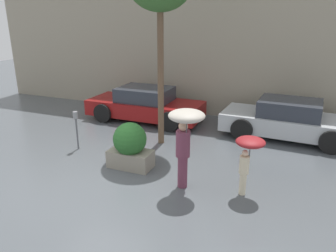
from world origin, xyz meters
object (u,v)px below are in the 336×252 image
object	(u,v)px
person_adult	(185,131)
parked_car_far	(288,120)
person_child	(248,151)
planter_box	(130,146)
parking_meter	(76,122)
parked_car_near	(145,105)

from	to	relation	value
person_adult	parked_car_far	distance (m)	4.91
person_adult	person_child	world-z (taller)	person_adult
planter_box	person_child	world-z (taller)	person_child
parked_car_far	parking_meter	distance (m)	6.67
person_adult	parked_car_near	size ratio (longest dim) A/B	0.44
person_child	parked_car_far	distance (m)	4.21
person_adult	person_child	size ratio (longest dim) A/B	1.41
person_child	parked_car_near	bearing A→B (deg)	108.65
planter_box	person_adult	size ratio (longest dim) A/B	0.64
planter_box	parked_car_near	xyz separation A→B (m)	(-1.42, 3.83, -0.02)
person_child	parked_car_far	world-z (taller)	person_child
planter_box	parked_car_far	xyz separation A→B (m)	(3.69, 3.88, -0.02)
person_adult	parking_meter	world-z (taller)	person_adult
person_child	parking_meter	size ratio (longest dim) A/B	1.16
planter_box	person_child	size ratio (longest dim) A/B	0.91
planter_box	person_child	distance (m)	3.08
parked_car_far	planter_box	bearing A→B (deg)	139.40
person_child	parked_car_near	world-z (taller)	person_child
parked_car_near	parked_car_far	bearing A→B (deg)	-89.25
person_child	parked_car_far	size ratio (longest dim) A/B	0.32
planter_box	parking_meter	bearing A→B (deg)	166.47
planter_box	parked_car_far	bearing A→B (deg)	46.38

